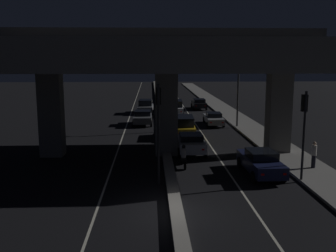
% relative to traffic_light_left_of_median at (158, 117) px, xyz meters
% --- Properties ---
extents(ground_plane, '(200.00, 200.00, 0.00)m').
position_rel_traffic_light_left_of_median_xyz_m(ground_plane, '(0.71, -4.34, -3.82)').
color(ground_plane, black).
extents(lane_line_left_inner, '(0.12, 126.00, 0.00)m').
position_rel_traffic_light_left_of_median_xyz_m(lane_line_left_inner, '(-2.98, 30.66, -3.82)').
color(lane_line_left_inner, beige).
rests_on(lane_line_left_inner, ground_plane).
extents(lane_line_right_inner, '(0.12, 126.00, 0.00)m').
position_rel_traffic_light_left_of_median_xyz_m(lane_line_right_inner, '(4.39, 30.66, -3.82)').
color(lane_line_right_inner, beige).
rests_on(lane_line_right_inner, ground_plane).
extents(median_divider, '(0.62, 126.00, 0.30)m').
position_rel_traffic_light_left_of_median_xyz_m(median_divider, '(0.71, 30.66, -3.67)').
color(median_divider, gray).
rests_on(median_divider, ground_plane).
extents(sidewalk_right, '(2.97, 126.00, 0.15)m').
position_rel_traffic_light_left_of_median_xyz_m(sidewalk_right, '(9.56, 23.66, -3.74)').
color(sidewalk_right, gray).
rests_on(sidewalk_right, ground_plane).
extents(elevated_overpass, '(22.79, 12.65, 9.09)m').
position_rel_traffic_light_left_of_median_xyz_m(elevated_overpass, '(0.71, 6.86, 3.10)').
color(elevated_overpass, slate).
rests_on(elevated_overpass, ground_plane).
extents(traffic_light_left_of_median, '(0.30, 0.49, 5.64)m').
position_rel_traffic_light_left_of_median_xyz_m(traffic_light_left_of_median, '(0.00, 0.00, 0.00)').
color(traffic_light_left_of_median, black).
rests_on(traffic_light_left_of_median, ground_plane).
extents(traffic_light_right_of_median, '(0.30, 0.49, 5.21)m').
position_rel_traffic_light_left_of_median_xyz_m(traffic_light_right_of_median, '(8.17, 0.00, -0.28)').
color(traffic_light_right_of_median, black).
rests_on(traffic_light_right_of_median, ground_plane).
extents(street_lamp, '(1.94, 0.32, 8.48)m').
position_rel_traffic_light_left_of_median_xyz_m(street_lamp, '(8.12, 17.72, 1.13)').
color(street_lamp, '#2D2D30').
rests_on(street_lamp, ground_plane).
extents(car_dark_blue_lead, '(2.04, 4.84, 1.54)m').
position_rel_traffic_light_left_of_median_xyz_m(car_dark_blue_lead, '(6.21, 1.40, -3.03)').
color(car_dark_blue_lead, '#141938').
rests_on(car_dark_blue_lead, ground_plane).
extents(car_white_second, '(2.05, 4.17, 1.49)m').
position_rel_traffic_light_left_of_median_xyz_m(car_white_second, '(2.54, 7.10, -3.03)').
color(car_white_second, silver).
rests_on(car_white_second, ground_plane).
extents(car_taxi_yellow_third, '(2.17, 4.48, 1.85)m').
position_rel_traffic_light_left_of_median_xyz_m(car_taxi_yellow_third, '(2.55, 13.26, -2.84)').
color(car_taxi_yellow_third, gold).
rests_on(car_taxi_yellow_third, ground_plane).
extents(car_silver_fourth, '(1.91, 4.78, 1.33)m').
position_rel_traffic_light_left_of_median_xyz_m(car_silver_fourth, '(6.23, 19.46, -3.14)').
color(car_silver_fourth, gray).
rests_on(car_silver_fourth, ground_plane).
extents(car_white_fifth, '(2.13, 4.60, 1.87)m').
position_rel_traffic_light_left_of_median_xyz_m(car_white_fifth, '(2.62, 26.73, -2.83)').
color(car_white_fifth, silver).
rests_on(car_white_fifth, ground_plane).
extents(car_black_sixth, '(1.92, 4.26, 1.44)m').
position_rel_traffic_light_left_of_median_xyz_m(car_black_sixth, '(6.27, 32.60, -3.06)').
color(car_black_sixth, black).
rests_on(car_black_sixth, ground_plane).
extents(car_grey_lead_oncoming, '(2.09, 4.04, 1.50)m').
position_rel_traffic_light_left_of_median_xyz_m(car_grey_lead_oncoming, '(-1.28, 19.90, -3.04)').
color(car_grey_lead_oncoming, '#515459').
rests_on(car_grey_lead_oncoming, ground_plane).
extents(car_silver_second_oncoming, '(2.15, 4.29, 1.74)m').
position_rel_traffic_light_left_of_median_xyz_m(car_silver_second_oncoming, '(-1.09, 28.78, -2.93)').
color(car_silver_second_oncoming, gray).
rests_on(car_silver_second_oncoming, ground_plane).
extents(motorcycle_black_filtering_near, '(0.34, 1.83, 1.49)m').
position_rel_traffic_light_left_of_median_xyz_m(motorcycle_black_filtering_near, '(1.69, 3.30, -3.19)').
color(motorcycle_black_filtering_near, black).
rests_on(motorcycle_black_filtering_near, ground_plane).
extents(pedestrian_on_sidewalk, '(0.31, 0.31, 1.68)m').
position_rel_traffic_light_left_of_median_xyz_m(pedestrian_on_sidewalk, '(9.85, 2.27, -2.82)').
color(pedestrian_on_sidewalk, black).
rests_on(pedestrian_on_sidewalk, sidewalk_right).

